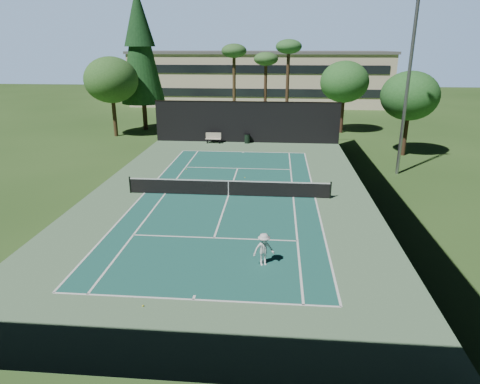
% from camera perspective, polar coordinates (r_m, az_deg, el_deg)
% --- Properties ---
extents(ground, '(160.00, 160.00, 0.00)m').
position_cam_1_polar(ground, '(27.28, -1.55, -0.49)').
color(ground, '#2C4F1D').
rests_on(ground, ground).
extents(apron_slab, '(18.00, 32.00, 0.01)m').
position_cam_1_polar(apron_slab, '(27.27, -1.55, -0.48)').
color(apron_slab, '#587D58').
rests_on(apron_slab, ground).
extents(court_surface, '(10.97, 23.77, 0.01)m').
position_cam_1_polar(court_surface, '(27.27, -1.55, -0.47)').
color(court_surface, '#1C5A50').
rests_on(court_surface, ground).
extents(court_lines, '(11.07, 23.87, 0.01)m').
position_cam_1_polar(court_lines, '(27.27, -1.55, -0.45)').
color(court_lines, white).
rests_on(court_lines, ground).
extents(tennis_net, '(12.90, 0.10, 1.10)m').
position_cam_1_polar(tennis_net, '(27.10, -1.56, 0.62)').
color(tennis_net, black).
rests_on(tennis_net, ground).
extents(fence, '(18.04, 32.05, 4.03)m').
position_cam_1_polar(fence, '(26.74, -1.57, 3.62)').
color(fence, black).
rests_on(fence, ground).
extents(player, '(1.09, 0.84, 1.48)m').
position_cam_1_polar(player, '(18.61, 3.19, -7.65)').
color(player, silver).
rests_on(player, ground).
extents(tennis_ball_a, '(0.08, 0.08, 0.08)m').
position_cam_1_polar(tennis_ball_a, '(16.57, -12.81, -14.58)').
color(tennis_ball_a, gold).
rests_on(tennis_ball_a, ground).
extents(tennis_ball_b, '(0.06, 0.06, 0.06)m').
position_cam_1_polar(tennis_ball_b, '(28.70, -9.45, 0.31)').
color(tennis_ball_b, yellow).
rests_on(tennis_ball_b, ground).
extents(tennis_ball_c, '(0.07, 0.07, 0.07)m').
position_cam_1_polar(tennis_ball_c, '(30.92, 0.65, 1.94)').
color(tennis_ball_c, '#CED630').
rests_on(tennis_ball_c, ground).
extents(tennis_ball_d, '(0.07, 0.07, 0.07)m').
position_cam_1_polar(tennis_ball_d, '(33.31, -7.16, 3.04)').
color(tennis_ball_d, '#D8EE36').
rests_on(tennis_ball_d, ground).
extents(park_bench, '(1.50, 0.45, 1.02)m').
position_cam_1_polar(park_bench, '(42.26, -3.57, 7.25)').
color(park_bench, beige).
rests_on(park_bench, ground).
extents(trash_bin, '(0.56, 0.56, 0.95)m').
position_cam_1_polar(trash_bin, '(42.15, 0.96, 7.16)').
color(trash_bin, black).
rests_on(trash_bin, ground).
extents(pine_tree, '(4.80, 4.80, 15.00)m').
position_cam_1_polar(pine_tree, '(49.86, -13.24, 19.00)').
color(pine_tree, '#462E1E').
rests_on(pine_tree, ground).
extents(palm_a, '(2.80, 2.80, 9.32)m').
position_cam_1_polar(palm_a, '(49.82, -0.80, 17.90)').
color(palm_a, '#4E3A21').
rests_on(palm_a, ground).
extents(palm_b, '(2.80, 2.80, 8.42)m').
position_cam_1_polar(palm_b, '(51.61, 3.48, 16.98)').
color(palm_b, '#47301E').
rests_on(palm_b, ground).
extents(palm_c, '(2.80, 2.80, 9.77)m').
position_cam_1_polar(palm_c, '(48.58, 6.50, 18.25)').
color(palm_c, '#47301E').
rests_on(palm_c, ground).
extents(decid_tree_a, '(5.12, 5.12, 7.62)m').
position_cam_1_polar(decid_tree_a, '(48.22, 13.75, 14.06)').
color(decid_tree_a, '#41271B').
rests_on(decid_tree_a, ground).
extents(decid_tree_b, '(4.80, 4.80, 7.14)m').
position_cam_1_polar(decid_tree_b, '(39.35, 21.70, 11.81)').
color(decid_tree_b, '#432C1D').
rests_on(decid_tree_b, ground).
extents(decid_tree_c, '(5.44, 5.44, 8.09)m').
position_cam_1_polar(decid_tree_c, '(46.86, -16.80, 14.10)').
color(decid_tree_c, '#4A351F').
rests_on(decid_tree_c, ground).
extents(campus_building, '(40.50, 12.50, 8.30)m').
position_cam_1_polar(campus_building, '(71.77, 2.66, 15.00)').
color(campus_building, beige).
rests_on(campus_building, ground).
extents(light_pole, '(0.90, 0.25, 12.22)m').
position_cam_1_polar(light_pole, '(32.94, 21.46, 13.12)').
color(light_pole, gray).
rests_on(light_pole, ground).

